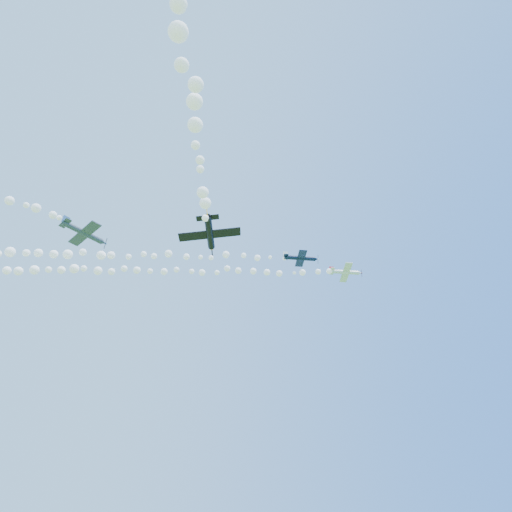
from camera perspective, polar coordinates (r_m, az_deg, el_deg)
name	(u,v)px	position (r m, az deg, el deg)	size (l,w,h in m)	color
plane_white	(346,272)	(86.95, 11.88, -2.12)	(6.54, 6.94, 2.38)	white
smoke_trail_white	(125,271)	(88.13, -17.08, -1.93)	(77.47, 33.25, 2.84)	white
plane_navy	(301,258)	(88.63, 5.98, -0.28)	(7.47, 7.79, 2.65)	black
smoke_trail_navy	(84,254)	(93.48, -21.90, 0.20)	(78.22, 32.25, 2.95)	white
plane_grey	(84,233)	(74.77, -21.90, 2.86)	(7.90, 8.37, 2.65)	#374050
plane_black	(210,233)	(56.44, -6.19, 3.00)	(8.04, 7.64, 2.23)	black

